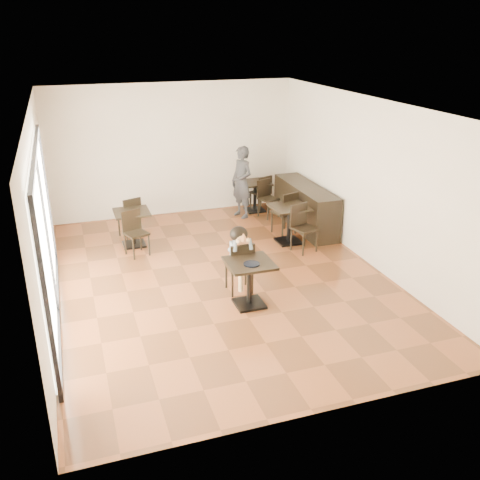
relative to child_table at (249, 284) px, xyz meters
name	(u,v)px	position (x,y,z in m)	size (l,w,h in m)	color
floor	(221,278)	(-0.16, 1.15, -0.40)	(6.00, 8.00, 0.01)	brown
ceiling	(219,105)	(-0.16, 1.15, 2.80)	(6.00, 8.00, 0.01)	white
wall_back	(173,150)	(-0.16, 5.15, 1.20)	(6.00, 0.01, 3.20)	white
wall_front	(322,299)	(-0.16, -2.85, 1.20)	(6.00, 0.01, 3.20)	white
wall_left	(41,214)	(-3.16, 1.15, 1.20)	(0.01, 8.00, 3.20)	white
wall_right	(368,182)	(2.84, 1.15, 1.20)	(0.01, 8.00, 3.20)	white
storefront_window	(45,237)	(-3.13, 0.65, 1.00)	(0.04, 4.50, 2.60)	white
child_table	(249,284)	(0.00, 0.00, 0.00)	(0.76, 0.76, 0.80)	black
child_chair	(239,266)	(0.00, 0.55, 0.08)	(0.43, 0.43, 0.96)	black
child	(239,260)	(0.00, 0.55, 0.21)	(0.43, 0.61, 1.21)	slate
plate	(252,264)	(0.00, -0.10, 0.41)	(0.27, 0.27, 0.02)	black
pizza_slice	(243,240)	(0.00, 0.36, 0.65)	(0.28, 0.22, 0.06)	#DFC480
adult_patron	(242,182)	(1.33, 4.33, 0.48)	(0.64, 0.42, 1.75)	#35353A
cafe_table_mid	(289,224)	(1.75, 2.39, 0.01)	(0.78, 0.78, 0.82)	black
cafe_table_left	(133,228)	(-1.48, 3.29, -0.01)	(0.73, 0.73, 0.77)	black
cafe_table_back	(255,196)	(1.78, 4.63, -0.02)	(0.72, 0.72, 0.77)	black
chair_mid_a	(284,212)	(1.86, 2.94, 0.10)	(0.45, 0.45, 0.99)	black
chair_mid_b	(305,229)	(1.86, 1.84, 0.10)	(0.45, 0.45, 0.99)	black
chair_left_a	(129,217)	(-1.48, 3.84, 0.06)	(0.42, 0.42, 0.93)	black
chair_left_b	(136,234)	(-1.48, 2.74, 0.06)	(0.42, 0.42, 0.93)	black
chair_back_a	(260,193)	(1.94, 4.65, 0.06)	(0.41, 0.41, 0.92)	black
chair_back_b	(269,199)	(1.94, 4.08, 0.06)	(0.41, 0.41, 0.92)	black
service_counter	(305,207)	(2.49, 3.15, 0.10)	(0.60, 2.40, 1.00)	black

